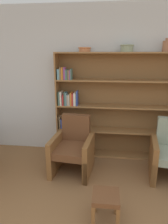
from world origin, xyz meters
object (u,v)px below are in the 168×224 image
(vase_tall, at_px, (167,46))
(bowl_sage, at_px, (127,48))
(bookshelf, at_px, (110,108))
(armchair_leather, at_px, (73,148))
(footstool, at_px, (106,200))
(bowl_olive, at_px, (85,49))

(vase_tall, bearing_deg, bowl_sage, -180.00)
(bookshelf, height_order, armchair_leather, bookshelf)
(armchair_leather, distance_m, footstool, 1.19)
(bowl_olive, distance_m, bowl_sage, 0.72)
(bookshelf, relative_size, bowl_sage, 10.15)
(bowl_olive, xyz_separation_m, vase_tall, (1.36, 0.00, 0.05))
(bookshelf, relative_size, vase_tall, 10.95)
(bookshelf, xyz_separation_m, bowl_olive, (-0.48, -0.03, 1.04))
(bookshelf, distance_m, footstool, 1.80)
(bowl_olive, height_order, vase_tall, vase_tall)
(armchair_leather, height_order, footstool, armchair_leather)
(bowl_olive, xyz_separation_m, footstool, (0.43, -1.65, -1.69))
(vase_tall, height_order, footstool, vase_tall)
(bowl_sage, distance_m, footstool, 2.39)
(bowl_sage, bearing_deg, footstool, -99.87)
(bookshelf, height_order, footstool, bookshelf)
(bookshelf, xyz_separation_m, footstool, (-0.05, -1.68, -0.64))
(bowl_olive, bearing_deg, vase_tall, 0.00)
(armchair_leather, bearing_deg, footstool, 123.76)
(armchair_leather, bearing_deg, bookshelf, -127.85)
(bowl_olive, bearing_deg, armchair_leather, -101.88)
(bowl_sage, xyz_separation_m, vase_tall, (0.65, 0.00, 0.03))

